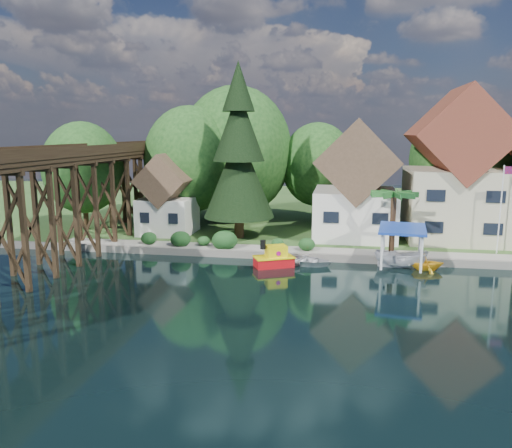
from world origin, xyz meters
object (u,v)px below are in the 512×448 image
Objects in this scene: house_left at (355,188)px; boat_white_a at (306,259)px; trestle_bridge at (68,195)px; palm_tree at (394,196)px; shed at (168,200)px; boat_canopy at (401,251)px; boat_yellow at (426,261)px; house_center at (456,176)px; flagpole at (503,200)px; conifer at (239,155)px; tugboat at (274,258)px.

house_left is 2.65× the size of boat_white_a.
palm_tree is at bearing 10.73° from trestle_bridge.
trestle_bridge is 5.63× the size of shed.
boat_yellow is at bearing -9.11° from boat_canopy.
shed is at bearing -175.76° from house_center.
palm_tree is at bearing -173.42° from flagpole.
conifer is (-10.68, -2.35, 3.14)m from house_left.
palm_tree reaches higher than boat_canopy.
boat_white_a is at bearing 4.71° from trestle_bridge.
shed is (-18.00, -1.50, -1.31)m from house_left.
trestle_bridge is 10.61× the size of boat_white_a.
boat_canopy is (14.10, -6.66, -6.91)m from conifer.
conifer is (12.32, 8.48, 2.93)m from trestle_bridge.
shed is 1.08× the size of flagpole.
trestle_bridge is 8.33× the size of boat_canopy.
trestle_bridge is at bearing -145.45° from conifer.
boat_yellow is at bearing -77.52° from boat_white_a.
tugboat is at bearing -121.42° from house_left.
house_left is 11.38m from conifer.
house_center is 0.86× the size of conifer.
tugboat is at bearing -172.70° from boat_canopy.
palm_tree is 2.05× the size of boat_yellow.
boat_yellow is (-6.39, -4.40, -4.25)m from flagpole.
palm_tree is at bearing -133.25° from house_center.
house_center is 12.13m from boat_canopy.
boat_canopy is at bearing -81.97° from palm_tree.
shed is at bearing -175.23° from house_left.
tugboat is 2.61m from boat_white_a.
palm_tree is 8.98m from boat_white_a.
flagpole is (34.63, 5.92, -0.41)m from trestle_bridge.
flagpole is (29.63, -3.41, 1.11)m from shed.
boat_canopy is at bearing -19.33° from shed.
trestle_bridge is 2.74× the size of conifer.
tugboat is at bearing 125.39° from boat_white_a.
boat_canopy reaches higher than boat_white_a.
conifer is 2.23× the size of flagpole.
flagpole is at bearing -6.56° from shed.
conifer reaches higher than palm_tree.
boat_canopy is 2.02× the size of boat_yellow.
house_center is at bearing 59.57° from boat_canopy.
boat_yellow is at bearing 3.09° from trestle_bridge.
flagpole is at bearing 16.63° from tugboat.
boat_yellow is (5.24, -9.30, -4.45)m from house_left.
palm_tree reaches higher than boat_white_a.
flagpole reaches higher than boat_canopy.
house_left is (23.00, 10.83, -0.21)m from trestle_bridge.
palm_tree is (-6.02, -6.40, -1.22)m from house_center.
tugboat is at bearing -60.77° from conifer.
shed is 1.88× the size of boat_white_a.
shed is 1.46× the size of palm_tree.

